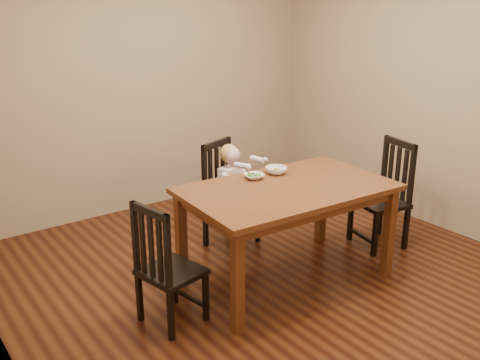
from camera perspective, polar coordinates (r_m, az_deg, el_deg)
room at (r=4.04m, az=3.09°, el=7.16°), size 4.01×4.01×2.71m
dining_table at (r=4.14m, az=5.09°, el=-1.89°), size 1.65×1.05×0.80m
chair_child at (r=4.86m, az=-1.33°, el=-1.73°), size 0.52×0.51×0.96m
chair_left at (r=3.70m, az=-7.90°, el=-9.23°), size 0.44×0.45×0.90m
chair_right at (r=5.01m, az=15.17°, el=-1.65°), size 0.48×0.50×0.98m
toddler at (r=4.79m, az=-0.87°, el=-0.46°), size 0.38×0.43×0.49m
bowl_peas at (r=4.26m, az=1.52°, el=0.40°), size 0.20×0.20×0.04m
bowl_veg at (r=4.39m, az=3.89°, el=1.04°), size 0.21×0.21×0.06m
fork at (r=4.22m, az=1.23°, el=0.56°), size 0.07×0.10×0.04m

